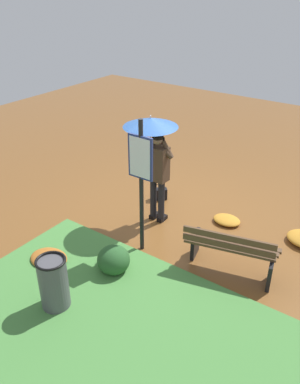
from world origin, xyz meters
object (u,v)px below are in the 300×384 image
(info_sign_post, at_px, (141,173))
(park_bench, at_px, (231,250))
(person_with_umbrella, at_px, (154,143))
(handbag, at_px, (160,194))
(trash_bin, at_px, (54,284))

(info_sign_post, relative_size, park_bench, 1.61)
(person_with_umbrella, relative_size, handbag, 5.53)
(person_with_umbrella, xyz_separation_m, handbag, (0.33, -0.70, -1.42))
(park_bench, distance_m, trash_bin, 2.68)
(person_with_umbrella, distance_m, trash_bin, 2.93)
(info_sign_post, distance_m, handbag, 2.19)
(person_with_umbrella, relative_size, info_sign_post, 0.89)
(person_with_umbrella, distance_m, handbag, 1.62)
(person_with_umbrella, relative_size, park_bench, 1.43)
(handbag, bearing_deg, trash_bin, 99.27)
(handbag, height_order, trash_bin, trash_bin)
(handbag, bearing_deg, info_sign_post, 114.16)
(info_sign_post, relative_size, trash_bin, 2.76)
(person_with_umbrella, bearing_deg, park_bench, 162.95)
(person_with_umbrella, bearing_deg, info_sign_post, 113.26)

